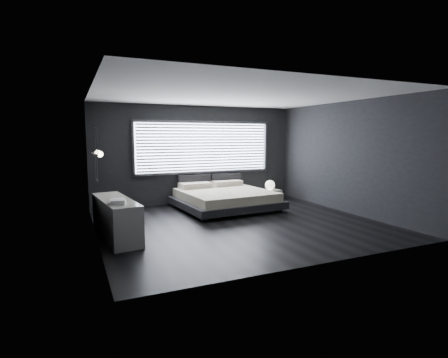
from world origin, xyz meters
name	(u,v)px	position (x,y,z in m)	size (l,w,h in m)	color
room	(240,161)	(0.00, 0.00, 1.40)	(6.04, 6.00, 2.80)	black
window	(205,147)	(0.20, 2.70, 1.61)	(4.14, 0.09, 1.52)	white
headboard	(210,183)	(0.35, 2.64, 0.57)	(1.96, 0.16, 0.52)	black
sconce_near	(100,154)	(-2.88, 0.05, 1.60)	(0.18, 0.11, 0.11)	silver
sconce_far	(97,153)	(-2.88, 0.65, 1.60)	(0.18, 0.11, 0.11)	silver
wall_art_upper	(96,141)	(-2.98, -0.55, 1.85)	(0.01, 0.48, 0.48)	#47474C
wall_art_lower	(96,168)	(-2.98, -0.30, 1.38)	(0.01, 0.48, 0.48)	#47474C
bed	(225,198)	(0.35, 1.60, 0.29)	(2.61, 2.51, 0.63)	black
nightstand	(271,195)	(2.14, 2.17, 0.16)	(0.54, 0.45, 0.32)	silver
orb_lamp	(270,185)	(2.11, 2.17, 0.46)	(0.29, 0.29, 0.29)	white
dresser	(116,218)	(-2.65, -0.05, 0.38)	(0.74, 1.92, 0.75)	silver
book_stack	(117,202)	(-2.67, -0.52, 0.79)	(0.36, 0.43, 0.08)	white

